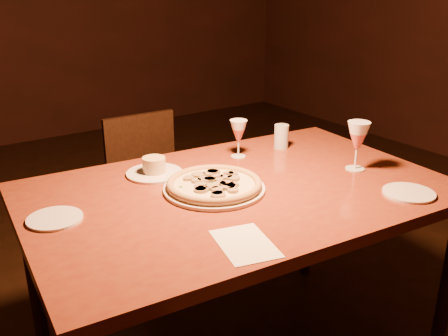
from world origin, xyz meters
TOP-DOWN VIEW (x-y plane):
  - floor at (0.00, 0.00)m, footprint 7.00×7.00m
  - dining_table at (-0.15, -0.21)m, footprint 1.60×1.10m
  - chair_far at (-0.04, 0.74)m, footprint 0.42×0.42m
  - pizza_plate at (-0.24, -0.18)m, footprint 0.37×0.37m
  - ramekin_saucer at (-0.34, 0.08)m, footprint 0.22×0.22m
  - wine_glass_far at (0.05, 0.07)m, footprint 0.07×0.07m
  - wine_glass_right at (0.34, -0.32)m, footprint 0.09×0.09m
  - water_tumbler at (0.28, 0.05)m, footprint 0.06×0.06m
  - side_plate_left at (-0.79, -0.09)m, footprint 0.17×0.17m
  - side_plate_near at (0.31, -0.60)m, footprint 0.18×0.18m
  - menu_card at (-0.38, -0.55)m, footprint 0.20×0.25m

SIDE VIEW (x-z plane):
  - floor at x=0.00m, z-range 0.00..0.00m
  - chair_far at x=-0.04m, z-range 0.05..0.90m
  - dining_table at x=-0.15m, z-range 0.34..1.15m
  - menu_card at x=-0.38m, z-range 0.81..0.82m
  - side_plate_left at x=-0.79m, z-range 0.81..0.82m
  - side_plate_near at x=0.31m, z-range 0.81..0.82m
  - pizza_plate at x=-0.24m, z-range 0.82..0.86m
  - ramekin_saucer at x=-0.34m, z-range 0.80..0.87m
  - water_tumbler at x=0.28m, z-range 0.81..0.92m
  - wine_glass_far at x=0.05m, z-range 0.81..0.98m
  - wine_glass_right at x=0.34m, z-range 0.81..1.01m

